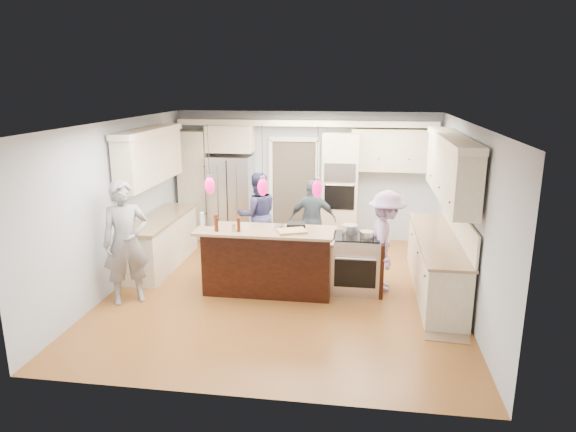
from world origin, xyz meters
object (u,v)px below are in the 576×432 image
(refrigerator, at_px, (231,198))
(kitchen_island, at_px, (271,259))
(person_bar_end, at_px, (126,243))
(person_far_left, at_px, (258,215))
(island_range, at_px, (357,263))

(refrigerator, distance_m, kitchen_island, 2.91)
(person_bar_end, xyz_separation_m, person_far_left, (1.53, 2.39, -0.13))
(refrigerator, height_order, person_far_left, refrigerator)
(refrigerator, xyz_separation_m, kitchen_island, (1.30, -2.57, -0.41))
(kitchen_island, distance_m, person_bar_end, 2.27)
(person_bar_end, relative_size, person_far_left, 1.15)
(kitchen_island, distance_m, person_far_left, 1.65)
(kitchen_island, height_order, person_bar_end, person_bar_end)
(refrigerator, xyz_separation_m, person_bar_end, (-0.75, -3.43, 0.05))
(refrigerator, relative_size, island_range, 1.96)
(person_bar_end, bearing_deg, kitchen_island, -9.92)
(kitchen_island, relative_size, island_range, 2.28)
(kitchen_island, distance_m, island_range, 1.41)
(island_range, xyz_separation_m, person_far_left, (-1.93, 1.45, 0.36))
(island_range, xyz_separation_m, person_bar_end, (-3.46, -0.94, 0.49))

